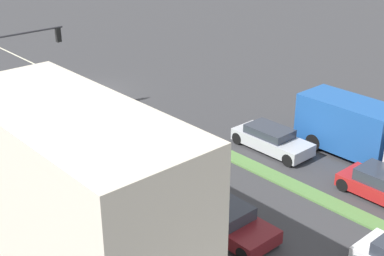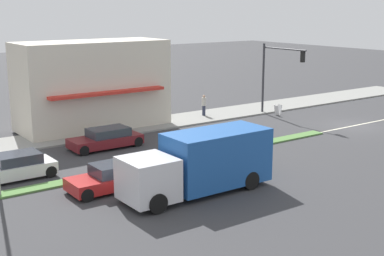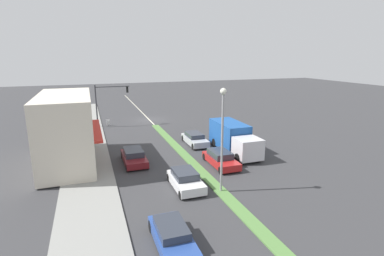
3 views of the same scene
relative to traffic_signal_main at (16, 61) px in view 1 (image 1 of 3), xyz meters
The scene contains 9 objects.
ground_plane 17.35m from the traffic_signal_main, 111.23° to the left, with size 160.00×160.00×0.00m, color #38383A.
lane_marking_center 7.60m from the traffic_signal_main, 159.94° to the right, with size 0.16×60.00×0.01m, color beige.
building_corner_store 14.50m from the traffic_signal_main, 72.41° to the left, with size 5.02×10.56×6.15m.
traffic_signal_main is the anchor object (origin of this frame).
pedestrian 6.43m from the traffic_signal_main, 58.53° to the left, with size 0.34×0.34×1.66m.
warning_aframe_sign 3.50m from the traffic_signal_main, 88.23° to the right, with size 0.45×0.53×0.84m.
delivery_truck 19.35m from the traffic_signal_main, 125.42° to the left, with size 2.44×7.50×2.87m.
sedan_silver 14.97m from the traffic_signal_main, 124.76° to the left, with size 1.81×4.38×1.26m.
sedan_maroon 15.99m from the traffic_signal_main, 94.12° to the left, with size 1.91×4.49×1.26m.
Camera 1 is at (18.14, 30.61, 12.67)m, focal length 50.00 mm.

